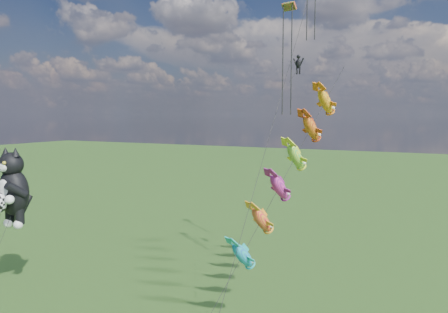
% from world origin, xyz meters
% --- Properties ---
extents(cat_kite_rig, '(2.90, 4.35, 11.22)m').
position_xyz_m(cat_kite_rig, '(0.25, 2.54, 8.12)').
color(cat_kite_rig, brown).
rests_on(cat_kite_rig, ground).
extents(fish_windsock_rig, '(5.39, 15.11, 17.42)m').
position_xyz_m(fish_windsock_rig, '(20.09, 8.89, 9.78)').
color(fish_windsock_rig, brown).
rests_on(fish_windsock_rig, ground).
extents(parafoil_rig, '(1.90, 17.52, 27.28)m').
position_xyz_m(parafoil_rig, '(19.58, 12.15, 18.95)').
color(parafoil_rig, brown).
rests_on(parafoil_rig, ground).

